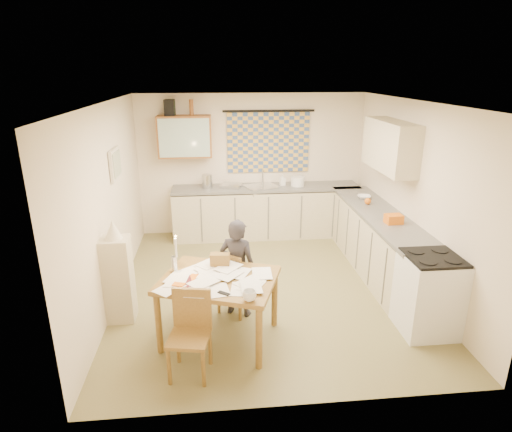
{
  "coord_description": "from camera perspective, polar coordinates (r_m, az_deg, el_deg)",
  "views": [
    {
      "loc": [
        -0.68,
        -5.3,
        2.88
      ],
      "look_at": [
        -0.12,
        0.2,
        0.98
      ],
      "focal_mm": 30.0,
      "sensor_mm": 36.0,
      "label": 1
    }
  ],
  "objects": [
    {
      "name": "soap_bottle",
      "position": [
        7.63,
        3.54,
        4.83
      ],
      "size": [
        0.14,
        0.14,
        0.2
      ],
      "primitive_type": "imported",
      "rotation": [
        0.0,
        0.0,
        0.25
      ],
      "color": "white",
      "rests_on": "counter_back"
    },
    {
      "name": "speaker",
      "position": [
        7.44,
        -11.44,
        13.99
      ],
      "size": [
        0.18,
        0.21,
        0.26
      ],
      "primitive_type": "cube",
      "rotation": [
        0.0,
        0.0,
        -0.08
      ],
      "color": "black",
      "rests_on": "wall_cabinet"
    },
    {
      "name": "dining_table",
      "position": [
        4.85,
        -4.89,
        -12.15
      ],
      "size": [
        1.44,
        1.26,
        0.75
      ],
      "rotation": [
        0.0,
        0.0,
        -0.34
      ],
      "color": "brown",
      "rests_on": "floor"
    },
    {
      "name": "wall_cabinet",
      "position": [
        7.47,
        -9.48,
        10.42
      ],
      "size": [
        0.9,
        0.34,
        0.7
      ],
      "primitive_type": "cube",
      "color": "brown",
      "rests_on": "wall_back"
    },
    {
      "name": "orange_box",
      "position": [
        4.52,
        -10.28,
        -9.14
      ],
      "size": [
        0.14,
        0.12,
        0.04
      ],
      "primitive_type": "cube",
      "rotation": [
        0.0,
        0.0,
        -0.34
      ],
      "color": "orange",
      "rests_on": "dining_table"
    },
    {
      "name": "counter_right",
      "position": [
        6.58,
        15.91,
        -3.43
      ],
      "size": [
        0.62,
        2.95,
        0.92
      ],
      "color": "#BBAD88",
      "rests_on": "floor"
    },
    {
      "name": "wall_right",
      "position": [
        6.16,
        20.37,
        2.44
      ],
      "size": [
        0.02,
        4.5,
        2.5
      ],
      "primitive_type": "cube",
      "color": "beige",
      "rests_on": "floor"
    },
    {
      "name": "wall_back",
      "position": [
        7.76,
        -0.62,
        6.86
      ],
      "size": [
        4.0,
        0.02,
        2.5
      ],
      "primitive_type": "cube",
      "color": "beige",
      "rests_on": "floor"
    },
    {
      "name": "wall_left",
      "position": [
        5.7,
        -19.01,
        1.32
      ],
      "size": [
        0.02,
        4.5,
        2.5
      ],
      "primitive_type": "cube",
      "color": "beige",
      "rests_on": "floor"
    },
    {
      "name": "dish_rack",
      "position": [
        7.51,
        -3.31,
        4.05
      ],
      "size": [
        0.43,
        0.4,
        0.06
      ],
      "primitive_type": "cube",
      "rotation": [
        0.0,
        0.0,
        -0.32
      ],
      "color": "silver",
      "rests_on": "counter_back"
    },
    {
      "name": "bottle_brown",
      "position": [
        7.41,
        -8.62,
        14.13
      ],
      "size": [
        0.09,
        0.09,
        0.26
      ],
      "primitive_type": "cylinder",
      "rotation": [
        0.0,
        0.0,
        0.28
      ],
      "color": "brown",
      "rests_on": "wall_cabinet"
    },
    {
      "name": "stove",
      "position": [
        5.3,
        22.02,
        -9.62
      ],
      "size": [
        0.6,
        0.6,
        0.93
      ],
      "color": "white",
      "rests_on": "floor"
    },
    {
      "name": "bottle_green",
      "position": [
        7.43,
        -11.07,
        14.01
      ],
      "size": [
        0.08,
        0.08,
        0.26
      ],
      "primitive_type": "cylinder",
      "rotation": [
        0.0,
        0.0,
        0.2
      ],
      "color": "#195926",
      "rests_on": "wall_cabinet"
    },
    {
      "name": "chair_near",
      "position": [
        4.45,
        -8.76,
        -17.23
      ],
      "size": [
        0.45,
        0.45,
        0.86
      ],
      "rotation": [
        0.0,
        0.0,
        -0.19
      ],
      "color": "brown",
      "rests_on": "floor"
    },
    {
      "name": "mug",
      "position": [
        4.21,
        -0.88,
        -10.58
      ],
      "size": [
        0.2,
        0.2,
        0.11
      ],
      "primitive_type": "imported",
      "rotation": [
        0.0,
        0.0,
        -0.25
      ],
      "color": "white",
      "rests_on": "dining_table"
    },
    {
      "name": "fruit_orange",
      "position": [
        6.75,
        14.68,
        1.92
      ],
      "size": [
        0.1,
        0.1,
        0.1
      ],
      "primitive_type": "sphere",
      "color": "orange",
      "rests_on": "counter_right"
    },
    {
      "name": "ceiling",
      "position": [
        5.36,
        1.59,
        15.02
      ],
      "size": [
        4.0,
        4.5,
        0.02
      ],
      "primitive_type": "cube",
      "color": "white",
      "rests_on": "floor"
    },
    {
      "name": "person",
      "position": [
        5.17,
        -2.48,
        -6.94
      ],
      "size": [
        0.67,
        0.63,
        1.24
      ],
      "primitive_type": "imported",
      "rotation": [
        0.0,
        0.0,
        2.73
      ],
      "color": "black",
      "rests_on": "floor"
    },
    {
      "name": "sink",
      "position": [
        7.56,
        0.72,
        3.65
      ],
      "size": [
        0.67,
        0.61,
        0.1
      ],
      "primitive_type": "cube",
      "rotation": [
        0.0,
        0.0,
        0.36
      ],
      "color": "silver",
      "rests_on": "counter_back"
    },
    {
      "name": "book",
      "position": [
        4.7,
        -9.95,
        -8.13
      ],
      "size": [
        0.29,
        0.31,
        0.02
      ],
      "primitive_type": "imported",
      "rotation": [
        0.0,
        0.0,
        -0.32
      ],
      "color": "orange",
      "rests_on": "dining_table"
    },
    {
      "name": "print_canvas",
      "position": [
        5.96,
        -18.04,
        6.63
      ],
      "size": [
        0.01,
        0.42,
        0.32
      ],
      "primitive_type": "cube",
      "color": "beige",
      "rests_on": "wall_left"
    },
    {
      "name": "floor",
      "position": [
        6.07,
        1.37,
        -9.43
      ],
      "size": [
        4.0,
        4.5,
        0.02
      ],
      "primitive_type": "cube",
      "color": "brown",
      "rests_on": "ground"
    },
    {
      "name": "orange_bag",
      "position": [
        6.01,
        17.88,
        -0.38
      ],
      "size": [
        0.23,
        0.17,
        0.12
      ],
      "primitive_type": "cube",
      "rotation": [
        0.0,
        0.0,
        0.07
      ],
      "color": "orange",
      "rests_on": "counter_right"
    },
    {
      "name": "shelf_stand",
      "position": [
        5.35,
        -17.84,
        -8.09
      ],
      "size": [
        0.32,
        0.3,
        1.05
      ],
      "primitive_type": "cube",
      "color": "#BBAD88",
      "rests_on": "floor"
    },
    {
      "name": "tap",
      "position": [
        7.7,
        0.9,
        5.3
      ],
      "size": [
        0.04,
        0.04,
        0.28
      ],
      "primitive_type": "cylinder",
      "rotation": [
        0.0,
        0.0,
        -0.26
      ],
      "color": "silver",
      "rests_on": "counter_back"
    },
    {
      "name": "eyeglasses",
      "position": [
        4.35,
        -4.3,
        -10.26
      ],
      "size": [
        0.13,
        0.11,
        0.02
      ],
      "primitive_type": "cube",
      "rotation": [
        0.0,
        0.0,
        -0.65
      ],
      "color": "black",
      "rests_on": "dining_table"
    },
    {
      "name": "chair_far",
      "position": [
        5.39,
        -2.72,
        -10.19
      ],
      "size": [
        0.52,
        0.52,
        0.82
      ],
      "rotation": [
        0.0,
        0.0,
        2.48
      ],
      "color": "brown",
      "rests_on": "floor"
    },
    {
      "name": "window_blind",
      "position": [
        7.68,
        1.65,
        9.76
      ],
      "size": [
        1.45,
        0.03,
        1.05
      ],
      "primitive_type": "cube",
      "color": "#365183",
      "rests_on": "wall_back"
    },
    {
      "name": "bowl",
      "position": [
        7.05,
        14.2,
        2.48
      ],
      "size": [
        0.32,
        0.32,
        0.05
      ],
      "primitive_type": "imported",
      "rotation": [
        0.0,
        0.0,
        -0.27
      ],
      "color": "white",
      "rests_on": "counter_right"
    },
    {
      "name": "mixing_bowl",
      "position": [
        7.63,
        5.58,
        4.63
      ],
      "size": [
        0.31,
        0.31,
        0.16
      ],
      "primitive_type": "cylinder",
      "rotation": [
        0.0,
        0.0,
        0.38
      ],
      "color": "white",
      "rests_on": "counter_back"
    },
    {
      "name": "candle_flame",
      "position": [
        4.72,
        -10.68,
        -2.7
      ],
      "size": [
        0.02,
        0.02,
        0.02
      ],
      "primitive_type": "sphere",
      "color": "#FFCC66",
      "rests_on": "dining_table"
    },
    {
      "name": "magazine",
      "position": [
        4.59,
        -11.11,
        -8.85
      ],
      "size": [
        0.29,
        0.33,
        0.03
      ],
      "primitive_type": "imported",
      "rotation": [
        0.0,
        0.0,
        0.16
      ],
      "color": "maroon",
      "rests_on": "dining_table"
    },
    {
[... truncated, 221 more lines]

